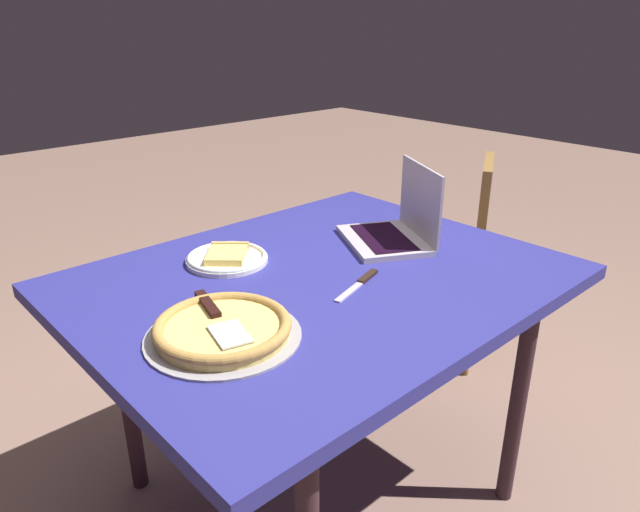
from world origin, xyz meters
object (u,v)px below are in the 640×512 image
Objects in this scene: table_knife at (361,282)px; chair_near at (455,248)px; laptop at (396,226)px; pizza_plate at (227,257)px; dining_table at (320,296)px; pizza_tray at (223,329)px.

chair_near is (-0.97, -0.35, -0.27)m from table_knife.
chair_near reaches higher than table_knife.
laptop is 0.41× the size of chair_near.
laptop reaches higher than pizza_plate.
dining_table is 3.70× the size of pizza_tray.
table_knife is at bearing 116.16° from pizza_plate.
table_knife is at bearing 20.06° from chair_near.
pizza_tray is 1.47m from chair_near.
laptop reaches higher than pizza_tray.
dining_table is 1.06m from chair_near.
pizza_tray reaches higher than pizza_plate.
pizza_plate is (0.14, -0.25, 0.08)m from dining_table.
dining_table is 5.49× the size of pizza_plate.
laptop is (-0.35, -0.02, 0.12)m from dining_table.
pizza_tray reaches higher than table_knife.
dining_table is 1.44× the size of chair_near.
pizza_plate is at bearing -125.31° from pizza_tray.
chair_near is at bearing -166.85° from dining_table.
dining_table is at bearing 3.75° from laptop.
table_knife is at bearing 24.73° from laptop.
table_knife is at bearing 109.69° from dining_table.
laptop is at bearing 17.81° from chair_near.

